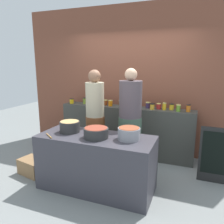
% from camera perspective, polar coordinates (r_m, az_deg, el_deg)
% --- Properties ---
extents(ground, '(12.00, 12.00, 0.00)m').
position_cam_1_polar(ground, '(3.83, -1.99, -16.61)').
color(ground, gray).
extents(storefront_wall, '(4.80, 0.12, 3.00)m').
position_cam_1_polar(storefront_wall, '(4.73, 4.90, 8.04)').
color(storefront_wall, brown).
rests_on(storefront_wall, ground).
extents(display_shelf, '(2.70, 0.36, 1.00)m').
position_cam_1_polar(display_shelf, '(4.59, 3.42, -4.82)').
color(display_shelf, '#3C3D39').
rests_on(display_shelf, ground).
extents(prep_table, '(1.70, 0.70, 0.83)m').
position_cam_1_polar(prep_table, '(3.40, -4.09, -12.79)').
color(prep_table, '#38373F').
rests_on(prep_table, ground).
extents(preserve_jar_0, '(0.09, 0.09, 0.11)m').
position_cam_1_polar(preserve_jar_0, '(4.89, -10.25, 2.77)').
color(preserve_jar_0, gold).
rests_on(preserve_jar_0, display_shelf).
extents(preserve_jar_1, '(0.08, 0.08, 0.13)m').
position_cam_1_polar(preserve_jar_1, '(4.81, -7.00, 2.87)').
color(preserve_jar_1, olive).
rests_on(preserve_jar_1, display_shelf).
extents(preserve_jar_2, '(0.09, 0.09, 0.14)m').
position_cam_1_polar(preserve_jar_2, '(4.76, -5.56, 2.84)').
color(preserve_jar_2, '#A62711').
rests_on(preserve_jar_2, display_shelf).
extents(preserve_jar_3, '(0.08, 0.08, 0.14)m').
position_cam_1_polar(preserve_jar_3, '(4.70, -3.62, 2.74)').
color(preserve_jar_3, '#C9691C').
rests_on(preserve_jar_3, display_shelf).
extents(preserve_jar_4, '(0.09, 0.09, 0.11)m').
position_cam_1_polar(preserve_jar_4, '(4.64, -1.71, 2.46)').
color(preserve_jar_4, brown).
rests_on(preserve_jar_4, display_shelf).
extents(preserve_jar_5, '(0.09, 0.09, 0.12)m').
position_cam_1_polar(preserve_jar_5, '(4.53, -0.41, 2.30)').
color(preserve_jar_5, orange).
rests_on(preserve_jar_5, display_shelf).
extents(preserve_jar_6, '(0.08, 0.08, 0.12)m').
position_cam_1_polar(preserve_jar_6, '(4.52, 2.26, 2.26)').
color(preserve_jar_6, olive).
rests_on(preserve_jar_6, display_shelf).
extents(preserve_jar_7, '(0.09, 0.09, 0.14)m').
position_cam_1_polar(preserve_jar_7, '(4.45, 4.74, 2.21)').
color(preserve_jar_7, brown).
rests_on(preserve_jar_7, display_shelf).
extents(preserve_jar_8, '(0.09, 0.09, 0.12)m').
position_cam_1_polar(preserve_jar_8, '(4.38, 9.18, 1.77)').
color(preserve_jar_8, '#3D2C53').
rests_on(preserve_jar_8, display_shelf).
extents(preserve_jar_9, '(0.08, 0.08, 0.12)m').
position_cam_1_polar(preserve_jar_9, '(4.26, 10.24, 1.40)').
color(preserve_jar_9, gold).
rests_on(preserve_jar_9, display_shelf).
extents(preserve_jar_10, '(0.09, 0.09, 0.11)m').
position_cam_1_polar(preserve_jar_10, '(4.33, 11.86, 1.47)').
color(preserve_jar_10, '#AF2827').
rests_on(preserve_jar_10, display_shelf).
extents(preserve_jar_11, '(0.07, 0.07, 0.14)m').
position_cam_1_polar(preserve_jar_11, '(4.26, 13.23, 1.41)').
color(preserve_jar_11, gold).
rests_on(preserve_jar_11, display_shelf).
extents(preserve_jar_12, '(0.09, 0.09, 0.12)m').
position_cam_1_polar(preserve_jar_12, '(4.31, 15.00, 1.30)').
color(preserve_jar_12, yellow).
rests_on(preserve_jar_12, display_shelf).
extents(preserve_jar_13, '(0.08, 0.08, 0.13)m').
position_cam_1_polar(preserve_jar_13, '(4.20, 16.60, 1.01)').
color(preserve_jar_13, '#64962A').
rests_on(preserve_jar_13, display_shelf).
extents(preserve_jar_14, '(0.08, 0.08, 0.13)m').
position_cam_1_polar(preserve_jar_14, '(4.22, 18.93, 0.92)').
color(preserve_jar_14, '#CE6519').
rests_on(preserve_jar_14, display_shelf).
extents(cooking_pot_left, '(0.30, 0.30, 0.17)m').
position_cam_1_polar(cooking_pot_left, '(3.47, -10.74, -3.70)').
color(cooking_pot_left, '#2D2D2D').
rests_on(cooking_pot_left, prep_table).
extents(cooking_pot_center, '(0.35, 0.35, 0.15)m').
position_cam_1_polar(cooking_pot_center, '(3.16, -4.10, -5.32)').
color(cooking_pot_center, '#2D2D2D').
rests_on(cooking_pot_center, prep_table).
extents(cooking_pot_right, '(0.31, 0.31, 0.17)m').
position_cam_1_polar(cooking_pot_right, '(3.09, 4.36, -5.52)').
color(cooking_pot_right, gray).
rests_on(cooking_pot_right, prep_table).
extents(wooden_spoon, '(0.20, 0.16, 0.02)m').
position_cam_1_polar(wooden_spoon, '(3.36, -15.80, -5.86)').
color(wooden_spoon, '#9E703D').
rests_on(wooden_spoon, prep_table).
extents(cook_with_tongs, '(0.33, 0.33, 1.75)m').
position_cam_1_polar(cook_with_tongs, '(3.92, -4.29, -3.20)').
color(cook_with_tongs, brown).
rests_on(cook_with_tongs, ground).
extents(cook_in_cap, '(0.39, 0.39, 1.78)m').
position_cam_1_polar(cook_in_cap, '(3.77, 4.62, -3.86)').
color(cook_in_cap, '#405A48').
rests_on(cook_in_cap, ground).
extents(bread_crate, '(0.51, 0.40, 0.26)m').
position_cam_1_polar(bread_crate, '(4.15, -19.53, -12.97)').
color(bread_crate, olive).
rests_on(bread_crate, ground).
extents(chalkboard_sign, '(0.51, 0.05, 0.90)m').
position_cam_1_polar(chalkboard_sign, '(3.88, 25.13, -10.01)').
color(chalkboard_sign, black).
rests_on(chalkboard_sign, ground).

